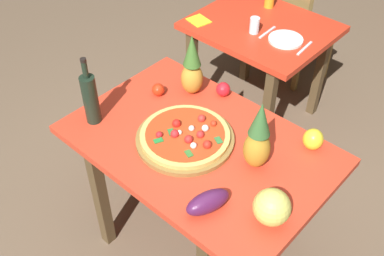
# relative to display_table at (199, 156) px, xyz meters

# --- Properties ---
(ground_plane) EXTENTS (10.00, 10.00, 0.00)m
(ground_plane) POSITION_rel_display_table_xyz_m (0.00, 0.00, -0.68)
(ground_plane) COLOR brown
(display_table) EXTENTS (1.27, 0.84, 0.77)m
(display_table) POSITION_rel_display_table_xyz_m (0.00, 0.00, 0.00)
(display_table) COLOR #503D24
(display_table) RESTS_ON ground_plane
(background_table) EXTENTS (0.89, 0.76, 0.77)m
(background_table) POSITION_rel_display_table_xyz_m (-0.43, 1.12, -0.03)
(background_table) COLOR #503D24
(background_table) RESTS_ON ground_plane
(dining_chair) EXTENTS (0.49, 0.49, 0.85)m
(dining_chair) POSITION_rel_display_table_xyz_m (-0.50, 1.72, -0.19)
(dining_chair) COLOR olive
(dining_chair) RESTS_ON ground_plane
(pizza_board) EXTENTS (0.48, 0.48, 0.02)m
(pizza_board) POSITION_rel_display_table_xyz_m (-0.06, -0.04, 0.11)
(pizza_board) COLOR olive
(pizza_board) RESTS_ON display_table
(pizza) EXTENTS (0.43, 0.43, 0.06)m
(pizza) POSITION_rel_display_table_xyz_m (-0.05, -0.04, 0.14)
(pizza) COLOR #E4B55C
(pizza) RESTS_ON pizza_board
(wine_bottle) EXTENTS (0.08, 0.08, 0.37)m
(wine_bottle) POSITION_rel_display_table_xyz_m (-0.50, -0.24, 0.24)
(wine_bottle) COLOR black
(wine_bottle) RESTS_ON display_table
(pineapple_left) EXTENTS (0.12, 0.12, 0.36)m
(pineapple_left) POSITION_rel_display_table_xyz_m (0.29, 0.06, 0.26)
(pineapple_left) COLOR #B68426
(pineapple_left) RESTS_ON display_table
(pineapple_right) EXTENTS (0.12, 0.12, 0.35)m
(pineapple_right) POSITION_rel_display_table_xyz_m (-0.29, 0.27, 0.25)
(pineapple_right) COLOR #C0872D
(pineapple_right) RESTS_ON display_table
(melon) EXTENTS (0.16, 0.16, 0.16)m
(melon) POSITION_rel_display_table_xyz_m (0.52, -0.15, 0.17)
(melon) COLOR #D9D15F
(melon) RESTS_ON display_table
(bell_pepper) EXTENTS (0.10, 0.10, 0.11)m
(bell_pepper) POSITION_rel_display_table_xyz_m (0.42, 0.34, 0.14)
(bell_pepper) COLOR yellow
(bell_pepper) RESTS_ON display_table
(eggplant) EXTENTS (0.15, 0.22, 0.09)m
(eggplant) POSITION_rel_display_table_xyz_m (0.29, -0.28, 0.14)
(eggplant) COLOR #4C1B47
(eggplant) RESTS_ON display_table
(tomato_at_corner) EXTENTS (0.07, 0.07, 0.07)m
(tomato_at_corner) POSITION_rel_display_table_xyz_m (-0.41, 0.13, 0.13)
(tomato_at_corner) COLOR red
(tomato_at_corner) RESTS_ON display_table
(tomato_near_board) EXTENTS (0.08, 0.08, 0.08)m
(tomato_near_board) POSITION_rel_display_table_xyz_m (-0.15, 0.36, 0.13)
(tomato_near_board) COLOR red
(tomato_near_board) RESTS_ON display_table
(drinking_glass_water) EXTENTS (0.06, 0.06, 0.10)m
(drinking_glass_water) POSITION_rel_display_table_xyz_m (-0.41, 1.00, 0.15)
(drinking_glass_water) COLOR silver
(drinking_glass_water) RESTS_ON background_table
(dinner_plate) EXTENTS (0.22, 0.22, 0.02)m
(dinner_plate) POSITION_rel_display_table_xyz_m (-0.21, 1.06, 0.10)
(dinner_plate) COLOR white
(dinner_plate) RESTS_ON background_table
(fork_utensil) EXTENTS (0.02, 0.18, 0.01)m
(fork_utensil) POSITION_rel_display_table_xyz_m (-0.35, 1.06, 0.10)
(fork_utensil) COLOR silver
(fork_utensil) RESTS_ON background_table
(knife_utensil) EXTENTS (0.03, 0.18, 0.01)m
(knife_utensil) POSITION_rel_display_table_xyz_m (-0.07, 1.06, 0.10)
(knife_utensil) COLOR silver
(knife_utensil) RESTS_ON background_table
(napkin_folded) EXTENTS (0.16, 0.15, 0.01)m
(napkin_folded) POSITION_rel_display_table_xyz_m (-0.78, 0.87, 0.10)
(napkin_folded) COLOR yellow
(napkin_folded) RESTS_ON background_table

